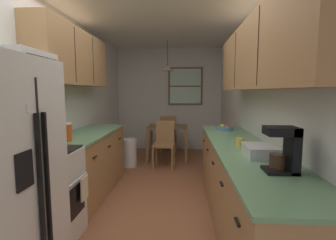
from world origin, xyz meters
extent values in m
plane|color=#995B3D|center=(0.00, 1.00, 0.00)|extent=(12.00, 12.00, 0.00)
cube|color=silver|center=(-1.35, 1.00, 1.27)|extent=(0.10, 9.00, 2.55)
cube|color=silver|center=(1.35, 1.00, 1.27)|extent=(0.10, 9.00, 2.55)
cube|color=silver|center=(0.00, 3.65, 1.27)|extent=(4.40, 0.10, 2.55)
cube|color=white|center=(0.00, 1.00, 2.59)|extent=(4.40, 9.00, 0.08)
cube|color=black|center=(-0.56, -1.19, 0.80)|extent=(0.01, 0.01, 1.53)
cube|color=black|center=(-0.55, -1.23, 0.80)|extent=(0.02, 0.02, 1.09)
cube|color=black|center=(-0.55, -1.15, 0.80)|extent=(0.02, 0.02, 1.09)
cube|color=black|center=(-0.56, -1.36, 1.02)|extent=(0.01, 0.15, 0.22)
cube|color=beige|center=(-0.56, -1.14, 1.23)|extent=(0.01, 0.05, 0.07)
cube|color=white|center=(-0.56, -1.28, 1.38)|extent=(0.01, 0.04, 0.05)
cube|color=white|center=(-0.99, -0.48, 0.45)|extent=(0.62, 0.61, 0.90)
cube|color=black|center=(-0.67, -0.48, 0.42)|extent=(0.01, 0.43, 0.30)
cube|color=silver|center=(-0.65, -0.48, 0.63)|extent=(0.02, 0.49, 0.02)
cube|color=black|center=(-0.99, -0.48, 0.91)|extent=(0.59, 0.58, 0.02)
cube|color=white|center=(-1.27, -0.48, 1.00)|extent=(0.06, 0.61, 0.20)
cylinder|color=#2D2D2D|center=(-1.13, -0.62, 0.93)|extent=(0.15, 0.15, 0.01)
cylinder|color=#2D2D2D|center=(-1.13, -0.35, 0.93)|extent=(0.15, 0.15, 0.01)
cylinder|color=#2D2D2D|center=(-0.85, -0.62, 0.93)|extent=(0.15, 0.15, 0.01)
cylinder|color=#2D2D2D|center=(-0.85, -0.35, 0.93)|extent=(0.15, 0.15, 0.01)
cube|color=white|center=(-1.11, -0.48, 1.70)|extent=(0.38, 0.58, 0.30)
cube|color=black|center=(-0.92, -0.54, 1.70)|extent=(0.01, 0.35, 0.19)
cube|color=#2D2D33|center=(-0.92, -0.29, 1.70)|extent=(0.01, 0.12, 0.19)
cube|color=#A87A4C|center=(-1.00, 0.71, 0.43)|extent=(0.60, 1.76, 0.87)
cube|color=#6B9E70|center=(-1.00, 0.71, 0.89)|extent=(0.63, 1.78, 0.03)
cube|color=black|center=(-0.69, 0.13, 0.70)|extent=(0.02, 0.10, 0.01)
cube|color=black|center=(-0.69, 0.71, 0.70)|extent=(0.02, 0.10, 0.01)
cube|color=black|center=(-0.69, 1.30, 0.70)|extent=(0.02, 0.10, 0.01)
cube|color=#A87A4C|center=(-1.14, 0.66, 1.93)|extent=(0.32, 1.86, 0.73)
cube|color=#2D2319|center=(-0.98, 0.36, 1.93)|extent=(0.01, 0.01, 0.67)
cube|color=#2D2319|center=(-0.98, 0.97, 1.93)|extent=(0.01, 0.01, 0.67)
cube|color=#A87A4C|center=(1.00, -0.03, 0.43)|extent=(0.60, 3.12, 0.87)
cube|color=#6B9E70|center=(1.00, -0.03, 0.89)|extent=(0.63, 3.14, 0.03)
cube|color=black|center=(0.69, -1.28, 0.70)|extent=(0.02, 0.10, 0.01)
cube|color=black|center=(0.69, -0.65, 0.70)|extent=(0.02, 0.10, 0.01)
cube|color=black|center=(0.69, -0.03, 0.70)|extent=(0.02, 0.10, 0.01)
cube|color=black|center=(0.69, 0.59, 0.70)|extent=(0.02, 0.10, 0.01)
cube|color=black|center=(0.69, 1.22, 0.70)|extent=(0.02, 0.10, 0.01)
cube|color=#A87A4C|center=(1.14, -0.08, 1.85)|extent=(0.32, 2.82, 0.71)
cube|color=#2D2319|center=(0.98, -0.55, 1.85)|extent=(0.01, 0.01, 0.65)
cube|color=#2D2319|center=(0.98, 0.38, 1.85)|extent=(0.01, 0.01, 0.65)
cube|color=brown|center=(0.02, 2.65, 0.71)|extent=(0.86, 0.71, 0.03)
cube|color=brown|center=(-0.38, 2.32, 0.35)|extent=(0.06, 0.06, 0.69)
cube|color=brown|center=(0.42, 2.32, 0.35)|extent=(0.06, 0.06, 0.69)
cube|color=brown|center=(-0.38, 2.98, 0.35)|extent=(0.06, 0.06, 0.69)
cube|color=brown|center=(0.42, 2.98, 0.35)|extent=(0.06, 0.06, 0.69)
cube|color=#A87A4C|center=(-0.01, 2.01, 0.45)|extent=(0.42, 0.42, 0.04)
cube|color=#A87A4C|center=(0.00, 2.19, 0.68)|extent=(0.37, 0.06, 0.45)
cylinder|color=#A87A4C|center=(0.16, 1.82, 0.22)|extent=(0.04, 0.04, 0.43)
cylinder|color=#A87A4C|center=(-0.21, 1.84, 0.22)|extent=(0.04, 0.04, 0.43)
cylinder|color=#A87A4C|center=(0.18, 2.18, 0.22)|extent=(0.04, 0.04, 0.43)
cylinder|color=#A87A4C|center=(-0.18, 2.20, 0.22)|extent=(0.04, 0.04, 0.43)
cube|color=#A87A4C|center=(-0.02, 3.28, 0.45)|extent=(0.45, 0.45, 0.04)
cube|color=#A87A4C|center=(0.00, 3.10, 0.68)|extent=(0.37, 0.08, 0.45)
cylinder|color=#A87A4C|center=(-0.23, 3.44, 0.22)|extent=(0.04, 0.04, 0.43)
cylinder|color=#A87A4C|center=(0.13, 3.49, 0.22)|extent=(0.04, 0.04, 0.43)
cylinder|color=#A87A4C|center=(-0.18, 3.08, 0.22)|extent=(0.04, 0.04, 0.43)
cylinder|color=#A87A4C|center=(0.18, 3.13, 0.22)|extent=(0.04, 0.04, 0.43)
cylinder|color=black|center=(0.02, 2.65, 2.28)|extent=(0.01, 0.01, 0.53)
cone|color=beige|center=(0.02, 2.65, 1.97)|extent=(0.26, 0.26, 0.10)
sphere|color=white|center=(0.02, 2.65, 1.99)|extent=(0.06, 0.06, 0.06)
cube|color=brown|center=(0.40, 3.58, 1.61)|extent=(0.85, 0.04, 0.93)
cube|color=#B2D1B7|center=(0.40, 3.56, 1.61)|extent=(0.77, 0.01, 0.85)
cube|color=brown|center=(0.40, 3.56, 1.61)|extent=(0.77, 0.02, 0.03)
cylinder|color=white|center=(-0.70, 2.04, 0.28)|extent=(0.29, 0.29, 0.55)
cylinder|color=#D84C19|center=(-1.00, 0.08, 1.00)|extent=(0.12, 0.12, 0.20)
cylinder|color=white|center=(-1.00, 0.08, 1.11)|extent=(0.12, 0.12, 0.02)
cube|color=beige|center=(-0.64, -0.33, 0.50)|extent=(0.02, 0.16, 0.24)
cube|color=black|center=(1.06, -0.92, 0.91)|extent=(0.22, 0.18, 0.02)
cube|color=black|center=(1.14, -0.92, 1.06)|extent=(0.06, 0.18, 0.33)
cube|color=black|center=(1.06, -0.92, 1.20)|extent=(0.22, 0.18, 0.06)
cylinder|color=#331E14|center=(1.04, -0.92, 0.98)|extent=(0.11, 0.11, 0.11)
cylinder|color=#E5CC4C|center=(0.96, -0.08, 0.95)|extent=(0.08, 0.08, 0.09)
torus|color=#E5CC4C|center=(1.01, -0.08, 0.95)|extent=(0.05, 0.01, 0.05)
cylinder|color=#597F9E|center=(0.98, 1.05, 0.93)|extent=(0.25, 0.25, 0.06)
cylinder|color=black|center=(0.98, 1.05, 0.95)|extent=(0.21, 0.21, 0.03)
sphere|color=red|center=(1.04, 1.06, 0.96)|extent=(0.06, 0.06, 0.06)
sphere|color=green|center=(0.94, 1.09, 0.96)|extent=(0.06, 0.06, 0.06)
sphere|color=yellow|center=(0.95, 1.00, 0.96)|extent=(0.06, 0.06, 0.06)
cube|color=silver|center=(1.06, -0.48, 0.95)|extent=(0.28, 0.34, 0.10)
camera|label=1|loc=(0.36, -2.71, 1.48)|focal=26.68mm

